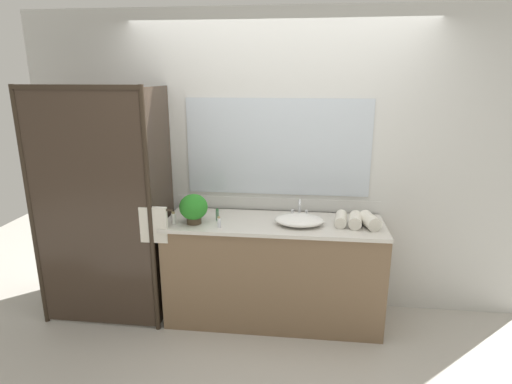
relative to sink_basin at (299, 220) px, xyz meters
The scene contains 13 objects.
ground_plane 0.96m from the sink_basin, 168.65° to the left, with size 8.00×8.00×0.00m, color #B7B2A8.
wall_back_with_mirror 0.57m from the sink_basin, 117.98° to the left, with size 4.40×0.06×2.60m.
vanity_cabinet 0.53m from the sink_basin, 166.07° to the left, with size 1.80×0.58×0.90m.
shower_enclosure 1.49m from the sink_basin, behind, with size 1.20×0.59×2.00m.
sink_basin is the anchor object (origin of this frame).
faucet 0.19m from the sink_basin, 90.00° to the left, with size 0.17×0.15×0.15m.
potted_plant 0.86m from the sink_basin, behind, with size 0.23×0.23×0.24m.
amenity_bottle_conditioner 1.02m from the sink_basin, behind, with size 0.03×0.03×0.10m.
amenity_bottle_body_wash 0.68m from the sink_basin, behind, with size 0.03×0.03×0.10m.
amenity_bottle_lotion 0.64m from the sink_basin, 167.76° to the right, with size 0.03×0.03×0.09m.
rolled_towel_near_edge 0.56m from the sink_basin, ahead, with size 0.11×0.11×0.21m, color silver.
rolled_towel_middle 0.45m from the sink_basin, ahead, with size 0.10×0.10×0.21m, color silver.
rolled_towel_far_edge 0.34m from the sink_basin, ahead, with size 0.09×0.09×0.23m, color silver.
Camera 1 is at (0.22, -3.22, 2.06)m, focal length 29.11 mm.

